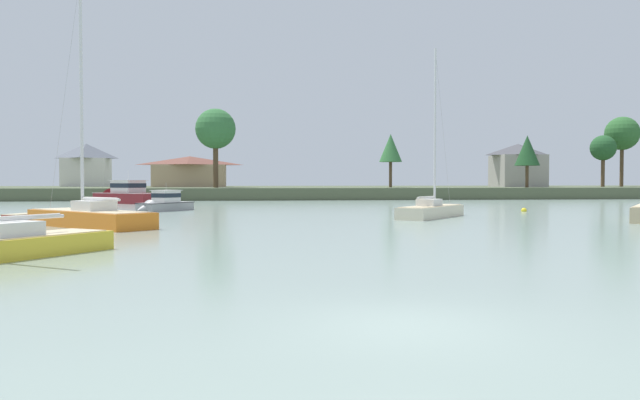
# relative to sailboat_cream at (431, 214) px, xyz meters

# --- Properties ---
(ground_plane) EXTENTS (413.20, 413.20, 0.00)m
(ground_plane) POSITION_rel_sailboat_cream_xyz_m (-10.86, -34.22, -0.28)
(ground_plane) COLOR gray
(far_shore_bank) EXTENTS (185.94, 41.09, 1.76)m
(far_shore_bank) POSITION_rel_sailboat_cream_xyz_m (-10.86, 62.82, 0.60)
(far_shore_bank) COLOR #4C563D
(far_shore_bank) RESTS_ON ground
(sailboat_cream) EXTENTS (7.05, 8.13, 13.54)m
(sailboat_cream) POSITION_rel_sailboat_cream_xyz_m (0.00, 0.00, 0.00)
(sailboat_cream) COLOR beige
(sailboat_cream) RESTS_ON ground
(dinghy_red) EXTENTS (2.39, 3.20, 0.55)m
(dinghy_red) POSITION_rel_sailboat_cream_xyz_m (-30.29, 1.85, -0.14)
(dinghy_red) COLOR #B2231E
(dinghy_red) RESTS_ON ground
(cruiser_grey) EXTENTS (5.39, 6.31, 3.38)m
(cruiser_grey) POSITION_rel_sailboat_cream_xyz_m (-21.80, 12.76, 0.18)
(cruiser_grey) COLOR gray
(cruiser_grey) RESTS_ON ground
(sailboat_yellow) EXTENTS (6.71, 8.45, 11.38)m
(sailboat_yellow) POSITION_rel_sailboat_cream_xyz_m (-22.73, -22.51, -0.03)
(sailboat_yellow) COLOR gold
(sailboat_yellow) RESTS_ON ground
(sailboat_orange) EXTENTS (8.97, 9.09, 16.01)m
(sailboat_orange) POSITION_rel_sailboat_cream_xyz_m (-23.44, -6.73, 0.03)
(sailboat_orange) COLOR orange
(sailboat_orange) RESTS_ON ground
(cruiser_maroon) EXTENTS (10.36, 9.43, 5.39)m
(cruiser_maroon) POSITION_rel_sailboat_cream_xyz_m (-29.36, 34.11, 0.36)
(cruiser_maroon) COLOR maroon
(cruiser_maroon) RESTS_ON ground
(mooring_buoy_yellow) EXTENTS (0.51, 0.51, 0.56)m
(mooring_buoy_yellow) POSITION_rel_sailboat_cream_xyz_m (11.15, 8.09, -0.19)
(mooring_buoy_yellow) COLOR yellow
(mooring_buoy_yellow) RESTS_ON ground
(shore_tree_inland_a) EXTENTS (3.82, 3.82, 8.06)m
(shore_tree_inland_a) POSITION_rel_sailboat_cream_xyz_m (29.08, 45.84, 7.14)
(shore_tree_inland_a) COLOR brown
(shore_tree_inland_a) RESTS_ON far_shore_bank
(shore_tree_right) EXTENTS (5.92, 5.92, 12.40)m
(shore_tree_right) POSITION_rel_sailboat_cream_xyz_m (52.23, 57.65, 10.84)
(shore_tree_right) COLOR brown
(shore_tree_right) RESTS_ON far_shore_bank
(shore_tree_center_left) EXTENTS (6.07, 6.07, 11.94)m
(shore_tree_center_left) POSITION_rel_sailboat_cream_xyz_m (-18.63, 49.48, 10.28)
(shore_tree_center_left) COLOR brown
(shore_tree_center_left) RESTS_ON far_shore_bank
(shore_tree_far_right) EXTENTS (3.62, 3.62, 8.46)m
(shore_tree_far_right) POSITION_rel_sailboat_cream_xyz_m (8.71, 50.84, 7.65)
(shore_tree_far_right) COLOR brown
(shore_tree_far_right) RESTS_ON far_shore_bank
(shore_tree_left_mid) EXTENTS (4.31, 4.31, 8.84)m
(shore_tree_left_mid) POSITION_rel_sailboat_cream_xyz_m (46.73, 54.41, 8.06)
(shore_tree_left_mid) COLOR brown
(shore_tree_left_mid) RESTS_ON far_shore_bank
(cottage_hillside) EXTENTS (8.43, 7.83, 7.45)m
(cottage_hillside) POSITION_rel_sailboat_cream_xyz_m (32.84, 57.48, 5.31)
(cottage_hillside) COLOR #9E998E
(cottage_hillside) RESTS_ON far_shore_bank
(cottage_near_water) EXTENTS (12.87, 7.45, 5.17)m
(cottage_near_water) POSITION_rel_sailboat_cream_xyz_m (-23.51, 61.08, 4.15)
(cottage_near_water) COLOR tan
(cottage_near_water) RESTS_ON far_shore_bank
(cottage_eastern) EXTENTS (8.20, 7.38, 7.82)m
(cottage_eastern) POSITION_rel_sailboat_cream_xyz_m (-43.10, 72.06, 5.52)
(cottage_eastern) COLOR silver
(cottage_eastern) RESTS_ON far_shore_bank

